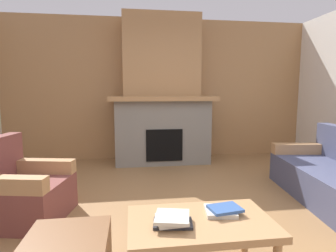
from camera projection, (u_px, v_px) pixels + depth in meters
name	position (u px, v px, depth m)	size (l,w,h in m)	color
ground	(194.00, 230.00, 2.58)	(9.00, 9.00, 0.00)	olive
wall_back_wood_panel	(160.00, 90.00, 5.36)	(6.00, 0.12, 2.70)	#A87A4C
fireplace	(162.00, 100.00, 5.01)	(1.90, 0.82, 2.70)	gray
armchair	(22.00, 191.00, 2.78)	(0.89, 0.89, 0.85)	brown
coffee_table	(200.00, 227.00, 1.88)	(1.00, 0.60, 0.43)	tan
book_stack_near_edge	(172.00, 220.00, 1.80)	(0.28, 0.26, 0.07)	#2D2D33
book_stack_center	(222.00, 210.00, 1.97)	(0.27, 0.23, 0.05)	beige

